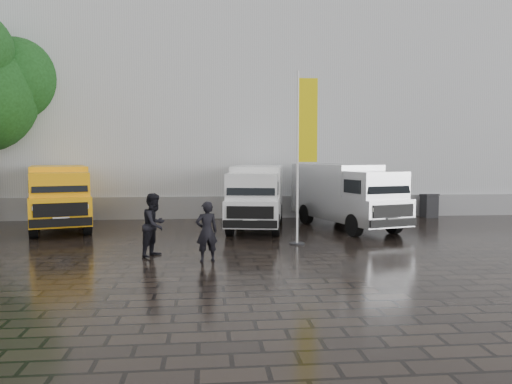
# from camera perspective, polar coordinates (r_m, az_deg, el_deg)

# --- Properties ---
(ground) EXTENTS (120.00, 120.00, 0.00)m
(ground) POSITION_cam_1_polar(r_m,az_deg,el_deg) (14.92, 2.99, -6.79)
(ground) COLOR black
(ground) RESTS_ON ground
(exhibition_hall) EXTENTS (44.00, 16.00, 12.00)m
(exhibition_hall) POSITION_cam_1_polar(r_m,az_deg,el_deg) (30.93, 2.27, 10.08)
(exhibition_hall) COLOR silver
(exhibition_hall) RESTS_ON ground
(hall_plinth) EXTENTS (44.00, 0.15, 1.00)m
(hall_plinth) POSITION_cam_1_polar(r_m,az_deg,el_deg) (22.94, 4.98, -1.66)
(hall_plinth) COLOR gray
(hall_plinth) RESTS_ON ground
(van_yellow) EXTENTS (3.45, 5.61, 2.43)m
(van_yellow) POSITION_cam_1_polar(r_m,az_deg,el_deg) (20.48, -21.56, -0.65)
(van_yellow) COLOR #FFA80D
(van_yellow) RESTS_ON ground
(van_white) EXTENTS (2.80, 5.81, 2.42)m
(van_white) POSITION_cam_1_polar(r_m,az_deg,el_deg) (19.34, 0.06, -0.63)
(van_white) COLOR white
(van_white) RESTS_ON ground
(van_silver) EXTENTS (3.48, 6.04, 2.48)m
(van_silver) POSITION_cam_1_polar(r_m,az_deg,el_deg) (19.72, 10.30, -0.51)
(van_silver) COLOR #ADAFB2
(van_silver) RESTS_ON ground
(flagpole) EXTENTS (0.88, 0.50, 5.48)m
(flagpole) POSITION_cam_1_polar(r_m,az_deg,el_deg) (15.93, 5.44, 5.11)
(flagpole) COLOR black
(flagpole) RESTS_ON ground
(wheelie_bin) EXTENTS (0.71, 0.71, 1.08)m
(wheelie_bin) POSITION_cam_1_polar(r_m,az_deg,el_deg) (24.20, 19.18, -1.48)
(wheelie_bin) COLOR black
(wheelie_bin) RESTS_ON ground
(person_front) EXTENTS (0.67, 0.51, 1.62)m
(person_front) POSITION_cam_1_polar(r_m,az_deg,el_deg) (13.43, -5.65, -4.52)
(person_front) COLOR black
(person_front) RESTS_ON ground
(person_tent) EXTENTS (1.00, 1.08, 1.78)m
(person_tent) POSITION_cam_1_polar(r_m,az_deg,el_deg) (14.35, -11.53, -3.70)
(person_tent) COLOR black
(person_tent) RESTS_ON ground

